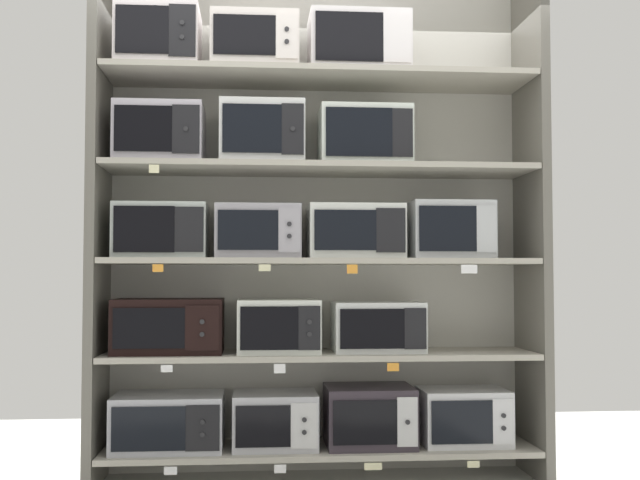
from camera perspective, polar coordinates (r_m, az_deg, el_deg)
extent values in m
cube|color=beige|center=(4.55, -0.27, 1.33)|extent=(2.47, 0.04, 2.78)
cube|color=#68645B|center=(4.35, -15.48, 1.61)|extent=(0.05, 0.49, 2.78)
cube|color=#68645B|center=(4.54, 14.83, 1.43)|extent=(0.05, 0.49, 2.78)
cube|color=#ADA899|center=(4.37, 0.00, -14.66)|extent=(2.27, 0.49, 0.03)
cube|color=#B6B7BF|center=(4.35, -10.71, -12.57)|extent=(0.57, 0.39, 0.28)
cube|color=black|center=(4.16, -12.10, -13.00)|extent=(0.36, 0.01, 0.22)
cube|color=black|center=(4.14, -8.35, -13.09)|extent=(0.17, 0.01, 0.23)
cylinder|color=#262628|center=(4.14, -8.36, -13.54)|extent=(0.02, 0.01, 0.02)
cylinder|color=#262628|center=(4.13, -8.35, -12.69)|extent=(0.02, 0.01, 0.02)
cube|color=#B7B8BE|center=(4.33, -3.22, -12.64)|extent=(0.44, 0.36, 0.29)
cube|color=black|center=(4.15, -4.07, -13.09)|extent=(0.28, 0.01, 0.21)
cube|color=silver|center=(4.16, -1.13, -13.07)|extent=(0.14, 0.01, 0.23)
cylinder|color=#262628|center=(4.15, -1.13, -13.52)|extent=(0.02, 0.01, 0.02)
cylinder|color=#262628|center=(4.14, -1.13, -12.67)|extent=(0.02, 0.01, 0.02)
cube|color=#342C34|center=(4.37, 3.51, -12.37)|extent=(0.46, 0.38, 0.31)
cube|color=black|center=(4.17, 3.23, -12.84)|extent=(0.33, 0.01, 0.22)
cube|color=silver|center=(4.21, 6.23, -12.74)|extent=(0.11, 0.01, 0.25)
cylinder|color=#262628|center=(4.20, 6.26, -12.76)|extent=(0.02, 0.01, 0.02)
cube|color=silver|center=(4.47, 10.16, -12.24)|extent=(0.46, 0.33, 0.29)
cube|color=black|center=(4.29, 10.08, -12.64)|extent=(0.32, 0.01, 0.22)
cube|color=silver|center=(4.35, 12.90, -12.48)|extent=(0.11, 0.01, 0.23)
cylinder|color=#262628|center=(4.35, 12.94, -12.91)|extent=(0.02, 0.01, 0.02)
cylinder|color=#262628|center=(4.34, 12.93, -12.08)|extent=(0.02, 0.01, 0.02)
cube|color=white|center=(4.15, -10.59, -15.83)|extent=(0.06, 0.00, 0.04)
cube|color=white|center=(4.13, -2.85, -15.95)|extent=(0.06, 0.00, 0.04)
cube|color=beige|center=(4.17, 3.80, -15.78)|extent=(0.09, 0.00, 0.04)
cube|color=beige|center=(4.27, 10.86, -15.40)|extent=(0.06, 0.00, 0.03)
cube|color=#ADA899|center=(4.30, 0.00, -8.17)|extent=(2.27, 0.49, 0.03)
cube|color=black|center=(4.29, -10.68, -6.02)|extent=(0.56, 0.37, 0.28)
cube|color=black|center=(4.11, -12.07, -6.16)|extent=(0.36, 0.01, 0.20)
cube|color=black|center=(4.09, -8.38, -6.21)|extent=(0.17, 0.01, 0.23)
cylinder|color=#262628|center=(4.08, -8.39, -6.65)|extent=(0.02, 0.01, 0.02)
cylinder|color=#262628|center=(4.08, -8.38, -5.78)|extent=(0.02, 0.01, 0.02)
cube|color=silver|center=(4.27, -2.98, -6.12)|extent=(0.43, 0.37, 0.28)
cube|color=black|center=(4.08, -3.62, -6.28)|extent=(0.29, 0.01, 0.22)
cube|color=black|center=(4.09, -0.77, -6.28)|extent=(0.11, 0.01, 0.22)
cylinder|color=#262628|center=(4.08, -0.76, -6.71)|extent=(0.02, 0.01, 0.02)
cylinder|color=#262628|center=(4.08, -0.76, -5.85)|extent=(0.02, 0.01, 0.02)
cube|color=silver|center=(4.32, 4.11, -6.17)|extent=(0.48, 0.33, 0.26)
cube|color=black|center=(4.15, 3.75, -6.32)|extent=(0.33, 0.01, 0.20)
cube|color=black|center=(4.19, 6.80, -6.27)|extent=(0.11, 0.01, 0.21)
cube|color=white|center=(4.06, -10.85, -8.97)|extent=(0.06, 0.00, 0.04)
cube|color=white|center=(4.04, -2.89, -9.12)|extent=(0.06, 0.00, 0.05)
cube|color=orange|center=(4.10, 5.22, -8.99)|extent=(0.06, 0.00, 0.04)
cube|color=#ADA899|center=(4.28, 0.00, -1.54)|extent=(2.27, 0.49, 0.03)
cube|color=#B2BCB6|center=(4.30, -11.18, 0.62)|extent=(0.48, 0.36, 0.29)
cube|color=black|center=(4.12, -12.40, 0.76)|extent=(0.30, 0.01, 0.23)
cube|color=black|center=(4.10, -9.30, 0.76)|extent=(0.14, 0.01, 0.23)
cube|color=#A09DA5|center=(4.27, -4.44, 0.56)|extent=(0.44, 0.37, 0.28)
cube|color=black|center=(4.08, -5.14, 0.72)|extent=(0.31, 0.01, 0.20)
cube|color=#A09DA5|center=(4.08, -2.21, 0.70)|extent=(0.11, 0.01, 0.22)
cylinder|color=#262628|center=(4.07, -2.20, 0.28)|extent=(0.02, 0.01, 0.02)
cylinder|color=#262628|center=(4.07, -2.20, 1.14)|extent=(0.02, 0.01, 0.02)
cube|color=silver|center=(4.30, 2.47, 0.56)|extent=(0.50, 0.37, 0.29)
cube|color=black|center=(4.11, 1.82, 0.72)|extent=(0.32, 0.01, 0.21)
cube|color=black|center=(4.14, 5.06, 0.70)|extent=(0.15, 0.01, 0.23)
cube|color=#B8BCBE|center=(4.40, 9.11, 0.66)|extent=(0.43, 0.37, 0.31)
cube|color=black|center=(4.20, 9.08, 0.81)|extent=(0.30, 0.01, 0.24)
cube|color=#B8BCBE|center=(4.26, 11.75, 0.79)|extent=(0.11, 0.01, 0.25)
cube|color=orange|center=(4.04, -11.46, -1.97)|extent=(0.05, 0.00, 0.04)
cube|color=beige|center=(4.02, -3.96, -1.98)|extent=(0.06, 0.00, 0.03)
cube|color=orange|center=(4.05, 2.31, -2.08)|extent=(0.05, 0.00, 0.05)
cube|color=white|center=(4.16, 10.57, -2.05)|extent=(0.08, 0.00, 0.04)
cube|color=#ADA899|center=(4.32, 0.00, 5.06)|extent=(2.27, 0.49, 0.03)
cube|color=#BAB4C0|center=(4.36, -11.27, 7.31)|extent=(0.45, 0.38, 0.31)
cube|color=black|center=(4.17, -12.47, 7.76)|extent=(0.29, 0.01, 0.23)
cube|color=black|center=(4.15, -9.52, 7.79)|extent=(0.14, 0.01, 0.25)
cylinder|color=#262628|center=(4.14, -9.53, 7.81)|extent=(0.02, 0.01, 0.02)
cube|color=silver|center=(4.33, -4.15, 7.45)|extent=(0.44, 0.37, 0.33)
cube|color=black|center=(4.14, -4.86, 7.92)|extent=(0.30, 0.01, 0.25)
cube|color=black|center=(4.15, -1.96, 7.90)|extent=(0.11, 0.01, 0.26)
cylinder|color=#262628|center=(4.14, -1.95, 7.92)|extent=(0.02, 0.01, 0.02)
cube|color=silver|center=(4.37, 3.16, 7.28)|extent=(0.49, 0.32, 0.32)
cube|color=black|center=(4.20, 2.80, 7.69)|extent=(0.35, 0.01, 0.26)
cube|color=black|center=(4.24, 5.89, 7.61)|extent=(0.11, 0.01, 0.25)
cube|color=beige|center=(4.08, -11.72, 4.98)|extent=(0.05, 0.00, 0.04)
cube|color=#ADA899|center=(4.41, 0.00, 11.46)|extent=(2.27, 0.49, 0.03)
cube|color=silver|center=(4.47, -11.37, 13.74)|extent=(0.43, 0.37, 0.34)
cube|color=black|center=(4.30, -12.55, 14.43)|extent=(0.27, 0.01, 0.25)
cube|color=black|center=(4.28, -9.78, 14.49)|extent=(0.14, 0.01, 0.27)
cylinder|color=#262628|center=(4.26, -9.80, 14.05)|extent=(0.02, 0.01, 0.02)
cylinder|color=#262628|center=(4.28, -9.79, 15.00)|extent=(0.02, 0.01, 0.02)
cube|color=silver|center=(4.44, -4.67, 13.55)|extent=(0.46, 0.41, 0.29)
cube|color=black|center=(4.24, -5.39, 14.34)|extent=(0.32, 0.01, 0.21)
cube|color=silver|center=(4.24, -2.39, 14.31)|extent=(0.11, 0.01, 0.24)
cylinder|color=#262628|center=(4.22, -2.38, 13.93)|extent=(0.02, 0.01, 0.02)
cylinder|color=#262628|center=(4.24, -2.38, 14.77)|extent=(0.02, 0.01, 0.02)
cube|color=silver|center=(4.48, 2.73, 13.61)|extent=(0.54, 0.33, 0.33)
cube|color=black|center=(4.31, 2.11, 14.28)|extent=(0.36, 0.01, 0.26)
cube|color=silver|center=(4.34, 5.51, 14.14)|extent=(0.15, 0.01, 0.26)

